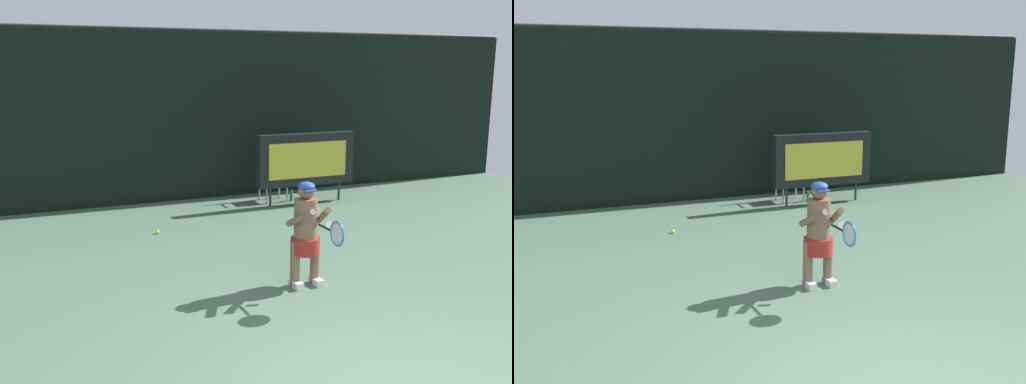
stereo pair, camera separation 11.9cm
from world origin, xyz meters
TOP-DOWN VIEW (x-y plane):
  - backdrop_screen at (0.00, 8.50)m, footprint 18.00×0.12m
  - scoreboard at (2.73, 7.14)m, footprint 2.20×0.21m
  - umpire_chair at (2.19, 7.69)m, footprint 0.52×0.44m
  - water_bottle at (2.55, 7.44)m, footprint 0.07×0.07m
  - tennis_player at (0.51, 2.88)m, footprint 0.53×0.61m
  - tennis_racket at (0.56, 2.22)m, footprint 0.03×0.60m
  - tennis_ball_spare at (-0.74, 6.06)m, footprint 0.07×0.07m

SIDE VIEW (x-z plane):
  - tennis_ball_spare at x=-0.74m, z-range 0.00..0.07m
  - water_bottle at x=2.55m, z-range -0.01..0.26m
  - umpire_chair at x=2.19m, z-range 0.08..1.16m
  - tennis_player at x=0.51m, z-range 0.05..1.45m
  - tennis_racket at x=0.56m, z-range 0.74..1.05m
  - scoreboard at x=2.73m, z-range 0.20..1.70m
  - backdrop_screen at x=0.00m, z-range -0.02..3.64m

